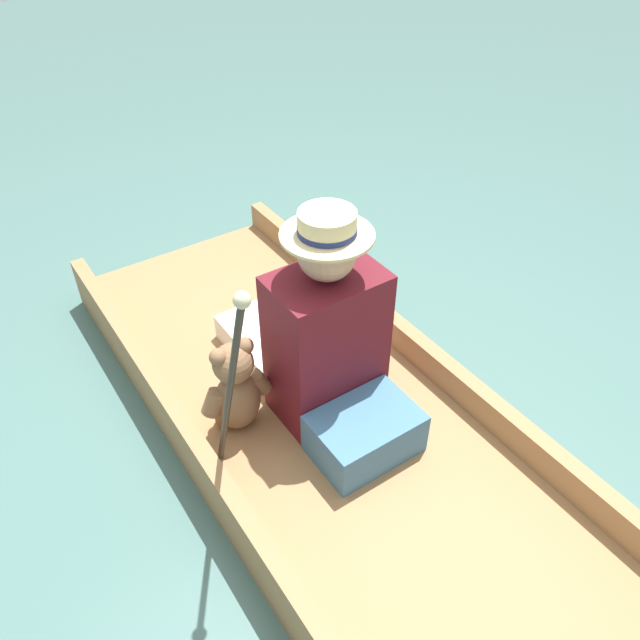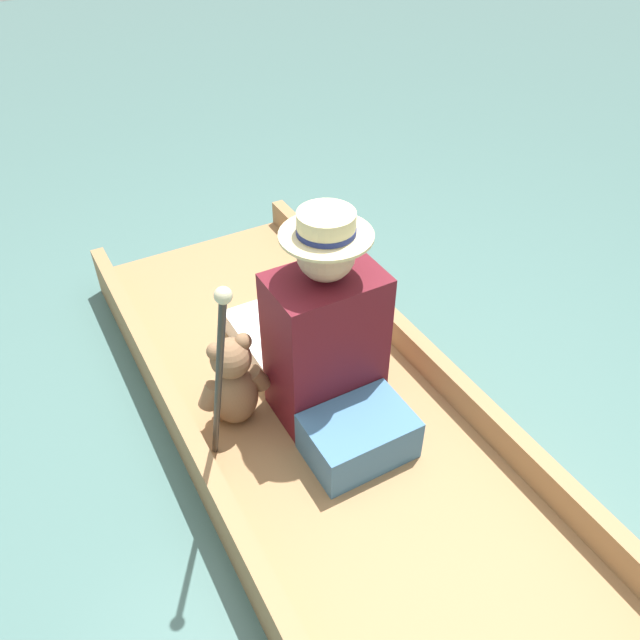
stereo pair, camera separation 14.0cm
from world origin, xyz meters
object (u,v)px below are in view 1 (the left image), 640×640
Objects in this scene: wine_glass at (340,312)px; walking_cane at (231,380)px; seated_person at (315,333)px; teddy_bear at (236,388)px.

walking_cane is (-0.76, -0.53, 0.45)m from wine_glass.
seated_person is 0.48m from wine_glass.
walking_cane is at bearing -150.23° from seated_person.
teddy_bear is at bearing -157.81° from wine_glass.
seated_person is 0.56m from walking_cane.
teddy_bear is 3.73× the size of wine_glass.
teddy_bear is 0.43× the size of walking_cane.
teddy_bear is at bearing 65.00° from walking_cane.
walking_cane is (-0.13, -0.28, 0.34)m from teddy_bear.
seated_person is 7.80× the size of wine_glass.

